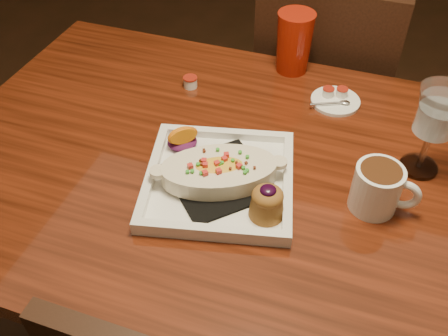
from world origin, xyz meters
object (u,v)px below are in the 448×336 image
(table, at_px, (274,205))
(plate, at_px, (222,177))
(goblet, at_px, (437,117))
(saucer, at_px, (335,99))
(chair_far, at_px, (321,100))
(coffee_mug, at_px, (378,187))
(red_tumbler, at_px, (294,43))

(table, xyz_separation_m, plate, (-0.10, -0.07, 0.12))
(goblet, xyz_separation_m, saucer, (-0.21, 0.18, -0.13))
(plate, bearing_deg, table, 23.54)
(table, relative_size, saucer, 12.53)
(chair_far, bearing_deg, goblet, 118.32)
(plate, relative_size, saucer, 2.95)
(plate, xyz_separation_m, saucer, (0.16, 0.36, -0.02))
(coffee_mug, xyz_separation_m, red_tumbler, (-0.27, 0.42, 0.03))
(plate, xyz_separation_m, coffee_mug, (0.30, 0.05, 0.02))
(goblet, bearing_deg, red_tumbler, 140.42)
(red_tumbler, bearing_deg, goblet, -39.58)
(red_tumbler, bearing_deg, saucer, -38.90)
(table, distance_m, chair_far, 0.65)
(saucer, xyz_separation_m, red_tumbler, (-0.13, 0.11, 0.07))
(table, relative_size, red_tumbler, 9.41)
(chair_far, relative_size, plate, 2.63)
(chair_far, bearing_deg, coffee_mug, 106.99)
(coffee_mug, height_order, saucer, coffee_mug)
(table, distance_m, red_tumbler, 0.44)
(goblet, bearing_deg, plate, -153.29)
(plate, distance_m, goblet, 0.43)
(red_tumbler, bearing_deg, coffee_mug, -57.87)
(saucer, bearing_deg, goblet, -40.00)
(goblet, height_order, red_tumbler, goblet)
(coffee_mug, distance_m, goblet, 0.18)
(plate, xyz_separation_m, red_tumbler, (0.03, 0.47, 0.05))
(table, xyz_separation_m, coffee_mug, (0.20, -0.02, 0.15))
(red_tumbler, bearing_deg, chair_far, 73.78)
(goblet, xyz_separation_m, red_tumbler, (-0.34, 0.28, -0.06))
(chair_far, distance_m, coffee_mug, 0.74)
(chair_far, bearing_deg, plate, 82.20)
(coffee_mug, xyz_separation_m, saucer, (-0.13, 0.32, -0.04))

